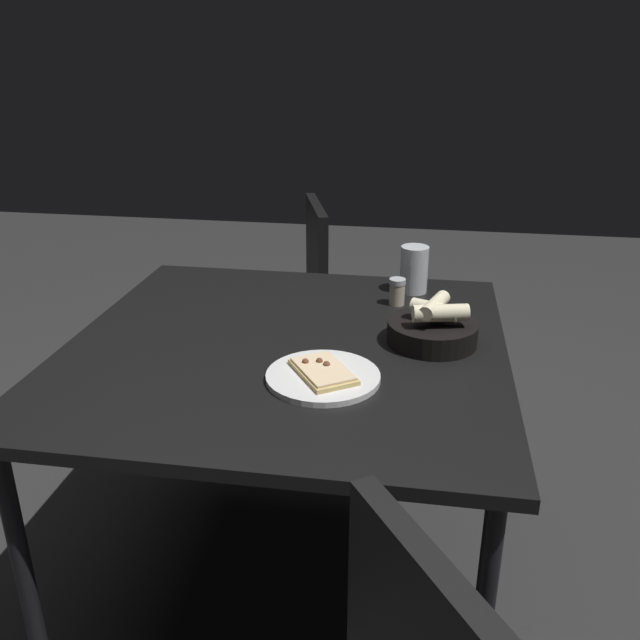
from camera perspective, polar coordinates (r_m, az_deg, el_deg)
ground at (r=2.12m, az=-2.46°, el=-20.53°), size 8.00×8.00×0.00m
dining_table at (r=1.73m, az=-2.84°, el=-3.63°), size 1.09×1.10×0.75m
pizza_plate at (r=1.52m, az=0.25°, el=-4.71°), size 0.26×0.26×0.04m
bread_basket at (r=1.71m, az=9.49°, el=-0.71°), size 0.23×0.23×0.12m
beer_glass at (r=2.05m, az=7.95°, el=4.11°), size 0.08×0.08×0.14m
pepper_shaker at (r=1.95m, az=6.53°, el=2.28°), size 0.05×0.05×0.08m
chair_far at (r=2.71m, az=-2.80°, el=2.11°), size 0.55×0.55×0.87m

